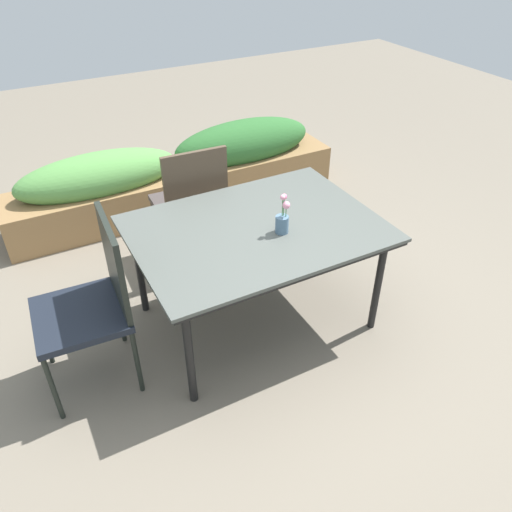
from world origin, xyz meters
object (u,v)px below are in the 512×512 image
Objects in this scene: planter_box at (178,174)px; chair_far_side at (191,200)px; dining_table at (256,234)px; chair_end_left at (94,298)px; flower_vase at (283,220)px.

chair_far_side is at bearing -103.78° from planter_box.
planter_box is (0.11, 1.65, -0.35)m from dining_table.
chair_end_left reaches higher than planter_box.
chair_far_side is at bearing 103.09° from flower_vase.
chair_far_side is 0.96m from flower_vase.
chair_end_left is 4.17× the size of flower_vase.
flower_vase is 1.83m from planter_box.
chair_end_left is at bearing 173.99° from flower_vase.
flower_vase is at bearing -92.93° from chair_end_left.
chair_far_side reaches higher than flower_vase.
chair_far_side is at bearing 97.42° from dining_table.
flower_vase is (0.11, -0.12, 0.13)m from dining_table.
chair_end_left is 0.34× the size of planter_box.
planter_box is at bearing 89.88° from flower_vase.
chair_end_left is at bearing -179.72° from dining_table.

